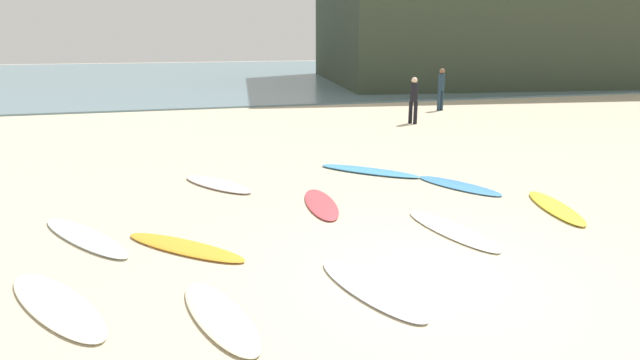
% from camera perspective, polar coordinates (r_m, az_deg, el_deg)
% --- Properties ---
extents(ground_plane, '(120.00, 120.00, 0.00)m').
position_cam_1_polar(ground_plane, '(7.31, 12.27, -10.35)').
color(ground_plane, beige).
extents(ocean_water, '(120.00, 40.00, 0.08)m').
position_cam_1_polar(ocean_water, '(43.62, -11.30, 11.20)').
color(ocean_water, slate).
rests_on(ocean_water, ground_plane).
extents(surfboard_0, '(1.06, 1.99, 0.07)m').
position_cam_1_polar(surfboard_0, '(6.30, -10.87, -14.36)').
color(surfboard_0, beige).
rests_on(surfboard_0, ground_plane).
extents(surfboard_1, '(1.17, 2.11, 0.06)m').
position_cam_1_polar(surfboard_1, '(6.83, 5.56, -11.66)').
color(surfboard_1, white).
rests_on(surfboard_1, ground_plane).
extents(surfboard_2, '(1.44, 2.07, 0.06)m').
position_cam_1_polar(surfboard_2, '(11.59, 14.90, -0.57)').
color(surfboard_2, '#4E9BDC').
rests_on(surfboard_2, ground_plane).
extents(surfboard_3, '(1.66, 2.03, 0.08)m').
position_cam_1_polar(surfboard_3, '(11.49, -11.12, -0.43)').
color(surfboard_3, silver).
rests_on(surfboard_3, ground_plane).
extents(surfboard_4, '(0.99, 2.11, 0.08)m').
position_cam_1_polar(surfboard_4, '(10.72, 24.33, -2.73)').
color(surfboard_4, yellow).
rests_on(surfboard_4, ground_plane).
extents(surfboard_5, '(0.98, 2.22, 0.06)m').
position_cam_1_polar(surfboard_5, '(8.96, 14.14, -5.30)').
color(surfboard_5, white).
rests_on(surfboard_5, ground_plane).
extents(surfboard_6, '(1.97, 1.91, 0.07)m').
position_cam_1_polar(surfboard_6, '(8.28, -14.60, -7.08)').
color(surfboard_6, gold).
rests_on(surfboard_6, ground_plane).
extents(surfboard_7, '(0.72, 1.99, 0.07)m').
position_cam_1_polar(surfboard_7, '(9.99, 0.11, -2.61)').
color(surfboard_7, '#D54751').
rests_on(surfboard_7, ground_plane).
extents(surfboard_8, '(1.74, 2.33, 0.07)m').
position_cam_1_polar(surfboard_8, '(7.17, -26.84, -12.03)').
color(surfboard_8, '#E9E9CD').
rests_on(surfboard_8, ground_plane).
extents(surfboard_9, '(1.83, 2.39, 0.07)m').
position_cam_1_polar(surfboard_9, '(9.18, -24.30, -5.70)').
color(surfboard_9, silver).
rests_on(surfboard_9, ground_plane).
extents(surfboard_10, '(2.19, 2.10, 0.08)m').
position_cam_1_polar(surfboard_10, '(12.43, 5.36, 1.02)').
color(surfboard_10, '#4DA1DE').
rests_on(surfboard_10, ground_plane).
extents(beachgoer_near, '(0.39, 0.39, 1.69)m').
position_cam_1_polar(beachgoer_near, '(19.44, 10.19, 8.80)').
color(beachgoer_near, black).
rests_on(beachgoer_near, ground_plane).
extents(beachgoer_mid, '(0.37, 0.37, 1.79)m').
position_cam_1_polar(beachgoer_mid, '(23.12, 13.09, 9.85)').
color(beachgoer_mid, '#1E3342').
rests_on(beachgoer_mid, ground_plane).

